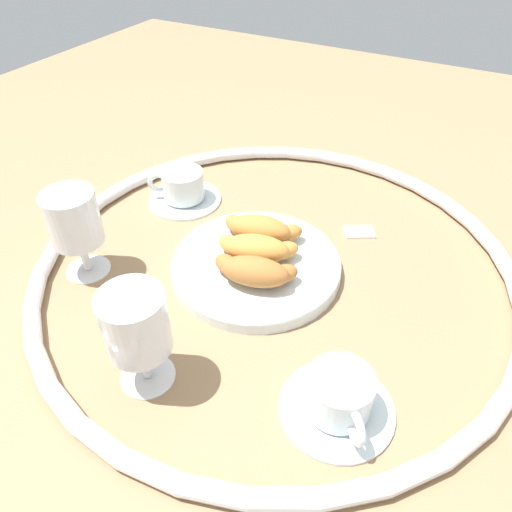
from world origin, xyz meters
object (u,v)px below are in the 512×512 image
at_px(croissant_extra, 260,228).
at_px(croissant_large, 253,270).
at_px(juice_glass_right, 136,326).
at_px(sugar_packet, 359,231).
at_px(juice_glass_left, 74,222).
at_px(coffee_cup_far, 339,398).
at_px(coffee_cup_near, 183,189).
at_px(croissant_small, 256,248).
at_px(pastry_plate, 256,265).

bearing_deg(croissant_extra, croissant_large, -67.27).
relative_size(juice_glass_right, sugar_packet, 2.80).
xyz_separation_m(croissant_extra, sugar_packet, (0.13, 0.12, -0.04)).
relative_size(croissant_large, juice_glass_left, 0.95).
bearing_deg(coffee_cup_far, coffee_cup_near, 145.91).
bearing_deg(croissant_extra, croissant_small, -67.53).
height_order(croissant_large, sugar_packet, croissant_large).
distance_m(croissant_large, croissant_small, 0.05).
height_order(croissant_large, coffee_cup_far, croissant_large).
bearing_deg(croissant_small, croissant_extra, 112.47).
bearing_deg(juice_glass_left, pastry_plate, 28.17).
bearing_deg(croissant_small, juice_glass_right, -95.39).
xyz_separation_m(pastry_plate, croissant_small, (-0.00, 0.00, 0.03)).
distance_m(croissant_extra, coffee_cup_far, 0.31).
distance_m(croissant_small, croissant_extra, 0.05).
bearing_deg(croissant_large, croissant_extra, 112.73).
height_order(coffee_cup_far, sugar_packet, coffee_cup_far).
bearing_deg(juice_glass_right, croissant_large, 77.75).
relative_size(pastry_plate, sugar_packet, 5.24).
relative_size(juice_glass_left, sugar_packet, 2.80).
bearing_deg(croissant_small, croissant_large, -67.01).
distance_m(juice_glass_right, sugar_packet, 0.44).
height_order(croissant_large, croissant_extra, same).
height_order(pastry_plate, croissant_large, croissant_large).
distance_m(croissant_large, coffee_cup_far, 0.22).
xyz_separation_m(croissant_small, juice_glass_left, (-0.23, -0.13, 0.05)).
distance_m(pastry_plate, sugar_packet, 0.20).
relative_size(pastry_plate, coffee_cup_near, 1.93).
height_order(pastry_plate, coffee_cup_far, coffee_cup_far).
bearing_deg(coffee_cup_far, pastry_plate, 139.54).
xyz_separation_m(croissant_large, coffee_cup_near, (-0.23, 0.15, -0.02)).
height_order(pastry_plate, coffee_cup_near, coffee_cup_near).
height_order(pastry_plate, sugar_packet, pastry_plate).
distance_m(croissant_extra, juice_glass_left, 0.28).
height_order(croissant_large, croissant_small, same).
bearing_deg(croissant_small, coffee_cup_far, -40.82).
relative_size(juice_glass_left, juice_glass_right, 1.00).
relative_size(croissant_small, juice_glass_left, 0.93).
distance_m(pastry_plate, croissant_extra, 0.06).
relative_size(croissant_large, coffee_cup_far, 0.98).
bearing_deg(coffee_cup_far, croissant_extra, 135.03).
xyz_separation_m(croissant_extra, juice_glass_right, (-0.00, -0.29, 0.05)).
xyz_separation_m(croissant_large, croissant_small, (-0.02, 0.05, 0.00)).
height_order(croissant_small, coffee_cup_far, croissant_small).
relative_size(croissant_extra, juice_glass_left, 0.95).
bearing_deg(juice_glass_right, coffee_cup_far, 16.76).
bearing_deg(coffee_cup_far, croissant_small, 139.18).
height_order(coffee_cup_far, juice_glass_left, juice_glass_left).
relative_size(croissant_large, sugar_packet, 2.66).
xyz_separation_m(juice_glass_left, juice_glass_right, (0.21, -0.11, 0.00)).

